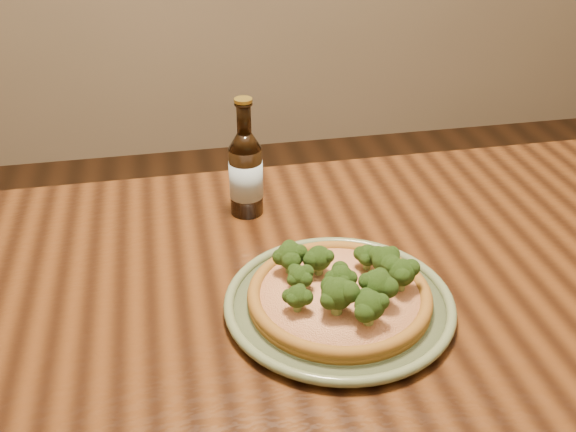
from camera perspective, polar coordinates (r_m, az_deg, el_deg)
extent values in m
cube|color=#4A2610|center=(0.94, 5.78, -8.99)|extent=(1.60, 0.90, 0.04)
cylinder|color=#697852|center=(0.92, 4.34, -7.62)|extent=(0.28, 0.28, 0.01)
torus|color=#697852|center=(0.92, 4.35, -7.28)|extent=(0.31, 0.31, 0.01)
torus|color=#697852|center=(0.92, 4.35, -7.33)|extent=(0.25, 0.25, 0.01)
cylinder|color=#926021|center=(0.91, 4.36, -7.03)|extent=(0.25, 0.25, 0.01)
torus|color=#926021|center=(0.91, 4.38, -6.63)|extent=(0.25, 0.25, 0.02)
cylinder|color=#FDDA9B|center=(0.91, 4.38, -6.63)|extent=(0.21, 0.21, 0.01)
sphere|color=#355A1C|center=(0.89, 4.50, -5.24)|extent=(0.04, 0.04, 0.03)
sphere|color=#355A1C|center=(0.90, 0.94, -5.12)|extent=(0.04, 0.04, 0.03)
sphere|color=#355A1C|center=(0.92, 2.64, -3.57)|extent=(0.05, 0.05, 0.03)
sphere|color=#355A1C|center=(0.86, 0.80, -6.82)|extent=(0.04, 0.04, 0.03)
sphere|color=#355A1C|center=(0.93, 0.20, -3.33)|extent=(0.04, 0.04, 0.04)
sphere|color=#355A1C|center=(0.94, 6.75, -3.32)|extent=(0.04, 0.04, 0.03)
sphere|color=#355A1C|center=(0.85, 4.21, -6.55)|extent=(0.05, 0.05, 0.04)
sphere|color=#355A1C|center=(0.91, 9.60, -4.73)|extent=(0.05, 0.05, 0.04)
sphere|color=#355A1C|center=(0.87, 7.57, -5.79)|extent=(0.06, 0.06, 0.04)
sphere|color=#355A1C|center=(0.92, 8.30, -3.73)|extent=(0.05, 0.05, 0.04)
sphere|color=#355A1C|center=(0.84, 6.93, -7.51)|extent=(0.05, 0.05, 0.04)
cylinder|color=black|center=(1.11, -3.57, 2.98)|extent=(0.05, 0.05, 0.12)
cone|color=black|center=(1.08, -3.69, 6.37)|extent=(0.05, 0.05, 0.03)
cylinder|color=black|center=(1.06, -3.76, 8.30)|extent=(0.02, 0.02, 0.05)
torus|color=black|center=(1.05, -3.81, 9.44)|extent=(0.03, 0.03, 0.00)
cylinder|color=#A58C33|center=(1.05, -3.82, 9.75)|extent=(0.03, 0.03, 0.01)
cylinder|color=silver|center=(1.11, -3.57, 3.16)|extent=(0.06, 0.06, 0.06)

